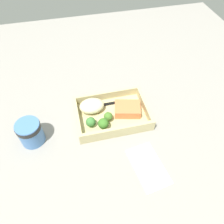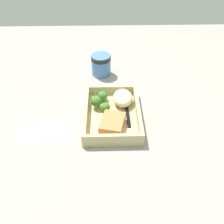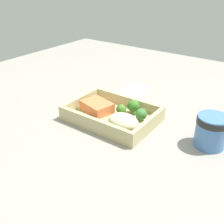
# 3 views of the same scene
# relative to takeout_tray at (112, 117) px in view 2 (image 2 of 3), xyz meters

# --- Properties ---
(ground_plane) EXTENTS (1.60, 1.60, 0.02)m
(ground_plane) POSITION_rel_takeout_tray_xyz_m (0.00, 0.00, -0.02)
(ground_plane) COLOR gray
(takeout_tray) EXTENTS (0.26, 0.19, 0.01)m
(takeout_tray) POSITION_rel_takeout_tray_xyz_m (0.00, 0.00, 0.00)
(takeout_tray) COLOR tan
(takeout_tray) RESTS_ON ground_plane
(tray_rim) EXTENTS (0.26, 0.19, 0.03)m
(tray_rim) POSITION_rel_takeout_tray_xyz_m (0.00, 0.00, 0.02)
(tray_rim) COLOR tan
(tray_rim) RESTS_ON takeout_tray
(salmon_fillet) EXTENTS (0.11, 0.09, 0.03)m
(salmon_fillet) POSITION_rel_takeout_tray_xyz_m (-0.06, 0.00, 0.02)
(salmon_fillet) COLOR #E57744
(salmon_fillet) RESTS_ON takeout_tray
(mashed_potatoes) EXTENTS (0.09, 0.07, 0.04)m
(mashed_potatoes) POSITION_rel_takeout_tray_xyz_m (0.07, -0.04, 0.03)
(mashed_potatoes) COLOR beige
(mashed_potatoes) RESTS_ON takeout_tray
(broccoli_floret_1) EXTENTS (0.03, 0.03, 0.04)m
(broccoli_floret_1) POSITION_rel_takeout_tray_xyz_m (0.08, 0.03, 0.03)
(broccoli_floret_1) COLOR #78A451
(broccoli_floret_1) RESTS_ON takeout_tray
(broccoli_floret_2) EXTENTS (0.04, 0.04, 0.05)m
(broccoli_floret_2) POSITION_rel_takeout_tray_xyz_m (0.04, 0.05, 0.03)
(broccoli_floret_2) COLOR #78A455
(broccoli_floret_2) RESTS_ON takeout_tray
(broccoli_floret_3) EXTENTS (0.03, 0.03, 0.04)m
(broccoli_floret_3) POSITION_rel_takeout_tray_xyz_m (0.02, 0.02, 0.03)
(broccoli_floret_3) COLOR #7C9D5A
(broccoli_floret_3) RESTS_ON takeout_tray
(fork) EXTENTS (0.16, 0.02, 0.00)m
(fork) POSITION_rel_takeout_tray_xyz_m (0.03, -0.05, 0.01)
(fork) COLOR black
(fork) RESTS_ON takeout_tray
(paper_cup) EXTENTS (0.08, 0.08, 0.09)m
(paper_cup) POSITION_rel_takeout_tray_xyz_m (0.28, 0.04, 0.04)
(paper_cup) COLOR #4877B5
(paper_cup) RESTS_ON ground_plane
(receipt_slip) EXTENTS (0.11, 0.17, 0.00)m
(receipt_slip) POSITION_rel_takeout_tray_xyz_m (-0.06, 0.22, -0.00)
(receipt_slip) COLOR white
(receipt_slip) RESTS_ON ground_plane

